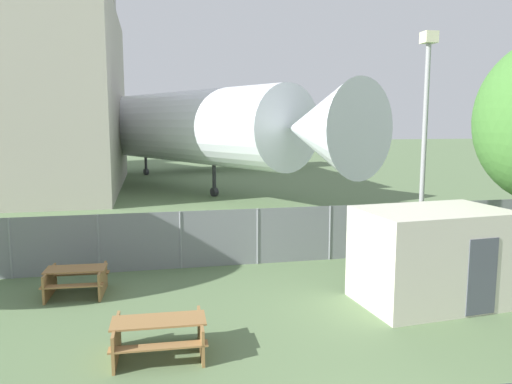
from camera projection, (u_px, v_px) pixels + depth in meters
The scene contains 6 objects.
perimeter_fence at pixel (258, 236), 16.61m from camera, with size 56.07×0.07×1.88m.
airplane at pixel (122, 127), 41.19m from camera, with size 37.41×45.84×13.92m.
portable_cabin at pixel (432, 256), 13.01m from camera, with size 3.92×2.71×2.49m.
picnic_bench_near_cabin at pixel (159, 333), 10.10m from camera, with size 1.93×1.46×0.76m.
picnic_bench_open_grass at pixel (76, 278), 13.66m from camera, with size 1.67×1.49×0.76m.
light_mast at pixel (425, 124), 16.25m from camera, with size 0.44×0.44×7.57m.
Camera 1 is at (-3.43, -5.39, 4.72)m, focal length 35.00 mm.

